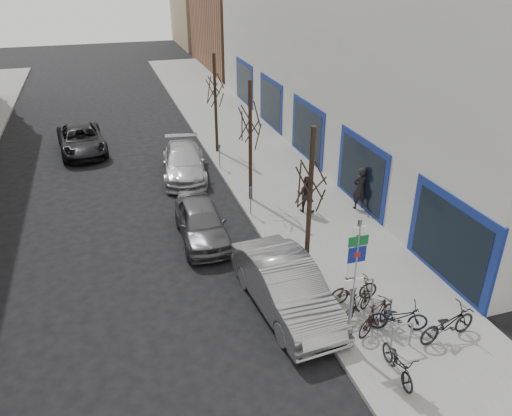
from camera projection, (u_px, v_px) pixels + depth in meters
ground at (266, 368)px, 13.50m from camera, size 120.00×120.00×0.00m
sidewalk_east at (290, 194)px, 23.18m from camera, size 5.00×70.00×0.15m
commercial_building at (454, 51)px, 29.41m from camera, size 20.00×32.00×10.00m
brick_building_far at (263, 24)px, 49.23m from camera, size 12.00×14.00×8.00m
tan_building_far at (229, 6)px, 61.91m from camera, size 13.00×12.00×9.00m
highway_sign_pole at (354, 278)px, 13.02m from camera, size 0.55×0.10×4.20m
bike_rack at (382, 309)px, 14.73m from camera, size 0.66×2.26×0.83m
tree_near at (311, 170)px, 15.32m from camera, size 1.80×1.80×5.50m
tree_mid at (250, 113)px, 20.86m from camera, size 1.80×1.80×5.50m
tree_far at (215, 80)px, 26.39m from camera, size 1.80×1.80×5.50m
meter_front at (300, 268)px, 16.21m from camera, size 0.10×0.08×1.27m
meter_mid at (251, 198)px, 20.90m from camera, size 0.10×0.08×1.27m
meter_back at (220, 154)px, 25.58m from camera, size 0.10×0.08×1.27m
bike_near_left at (398, 360)px, 12.87m from camera, size 0.62×1.67×1.00m
bike_near_right at (376, 316)px, 14.45m from camera, size 1.75×1.21×1.03m
bike_mid_curb at (399, 315)px, 14.47m from camera, size 1.80×1.11×1.05m
bike_mid_inner at (358, 303)px, 15.05m from camera, size 1.53×1.13×0.91m
bike_far_curb at (448, 321)px, 14.10m from camera, size 2.01×0.85×1.19m
bike_far_inner at (354, 289)px, 15.66m from camera, size 1.64×0.51×0.99m
parked_car_front at (286, 287)px, 15.40m from camera, size 2.23×5.27×1.69m
parked_car_mid at (201, 222)px, 19.37m from camera, size 1.85×4.39×1.48m
parked_car_back at (184, 162)px, 25.00m from camera, size 2.70×5.29×1.47m
lane_car at (81, 140)px, 28.12m from camera, size 2.90×5.42×1.45m
pedestrian_near at (360, 188)px, 21.34m from camera, size 0.73×0.51×1.91m
pedestrian_far at (306, 194)px, 21.14m from camera, size 0.73×0.67×1.65m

